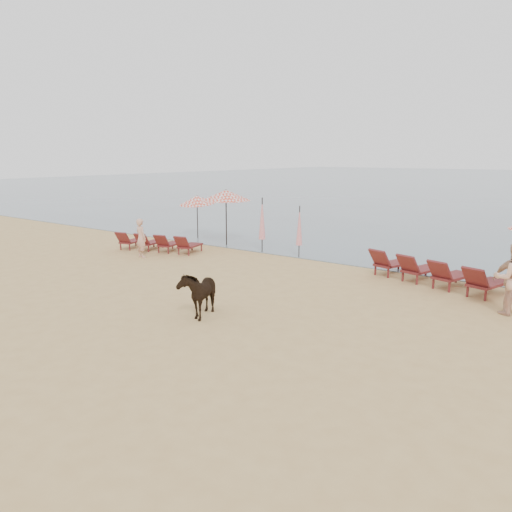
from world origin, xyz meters
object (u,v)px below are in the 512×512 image
(umbrella_open_left_b, at_px, (197,200))
(umbrella_closed_right, at_px, (299,226))
(umbrella_open_left_a, at_px, (226,195))
(beachgoer_right_a, at_px, (512,279))
(umbrella_closed_left, at_px, (262,219))
(lounger_cluster_left, at_px, (158,242))
(beachgoer_left, at_px, (141,238))
(cow, at_px, (199,292))
(lounger_cluster_right, at_px, (433,271))

(umbrella_open_left_b, xyz_separation_m, umbrella_closed_right, (6.65, -0.94, -0.66))
(umbrella_open_left_a, xyz_separation_m, beachgoer_right_a, (12.79, -3.40, -1.39))
(umbrella_open_left_a, relative_size, umbrella_closed_left, 1.10)
(umbrella_open_left_a, bearing_deg, umbrella_closed_right, -22.39)
(lounger_cluster_left, bearing_deg, beachgoer_left, -85.38)
(umbrella_closed_left, distance_m, umbrella_closed_right, 1.92)
(umbrella_open_left_a, bearing_deg, beachgoer_right_a, -32.43)
(lounger_cluster_left, distance_m, cow, 9.45)
(beachgoer_right_a, bearing_deg, umbrella_open_left_b, -40.08)
(lounger_cluster_left, xyz_separation_m, umbrella_closed_right, (5.76, 2.56, 0.93))
(umbrella_open_left_b, xyz_separation_m, beachgoer_right_a, (15.19, -3.98, -1.01))
(umbrella_closed_left, bearing_deg, lounger_cluster_right, -8.48)
(lounger_cluster_left, height_order, umbrella_closed_right, umbrella_closed_right)
(cow, xyz_separation_m, beachgoer_left, (-7.21, 4.20, 0.18))
(beachgoer_right_a, bearing_deg, cow, 11.83)
(umbrella_open_left_a, bearing_deg, umbrella_open_left_b, 148.85)
(lounger_cluster_left, relative_size, umbrella_open_left_a, 1.47)
(lounger_cluster_right, height_order, beachgoer_right_a, beachgoer_right_a)
(lounger_cluster_left, relative_size, beachgoer_right_a, 1.99)
(cow, bearing_deg, umbrella_open_left_b, 111.35)
(lounger_cluster_right, bearing_deg, beachgoer_left, -150.18)
(lounger_cluster_right, xyz_separation_m, cow, (-4.00, -6.94, 0.17))
(lounger_cluster_left, relative_size, cow, 2.60)
(beachgoer_left, bearing_deg, umbrella_closed_left, -118.81)
(umbrella_closed_right, xyz_separation_m, cow, (1.90, -8.09, -0.70))
(cow, bearing_deg, beachgoer_right_a, 15.15)
(lounger_cluster_right, xyz_separation_m, umbrella_closed_right, (-5.89, 1.15, 0.87))
(umbrella_open_left_a, xyz_separation_m, umbrella_open_left_b, (-2.40, 0.58, -0.38))
(beachgoer_left, bearing_deg, lounger_cluster_right, -154.04)
(lounger_cluster_left, distance_m, umbrella_closed_right, 6.38)
(lounger_cluster_right, height_order, umbrella_closed_left, umbrella_closed_left)
(umbrella_closed_left, relative_size, umbrella_closed_right, 1.11)
(cow, xyz_separation_m, beachgoer_right_a, (6.64, 5.05, 0.35))
(umbrella_closed_left, bearing_deg, umbrella_open_left_a, 171.65)
(lounger_cluster_right, relative_size, beachgoer_left, 2.78)
(umbrella_closed_right, height_order, beachgoer_left, umbrella_closed_right)
(umbrella_closed_left, height_order, beachgoer_right_a, umbrella_closed_left)
(lounger_cluster_right, xyz_separation_m, beachgoer_right_a, (2.65, -1.90, 0.52))
(beachgoer_right_a, bearing_deg, umbrella_closed_left, -41.69)
(beachgoer_left, height_order, beachgoer_right_a, beachgoer_right_a)
(cow, bearing_deg, beachgoer_left, 127.70)
(umbrella_closed_left, distance_m, beachgoer_left, 5.22)
(umbrella_closed_left, relative_size, cow, 1.61)
(umbrella_closed_left, bearing_deg, cow, -64.81)
(umbrella_open_left_b, distance_m, umbrella_closed_left, 4.85)
(beachgoer_right_a, bearing_deg, beachgoer_left, -21.90)
(umbrella_closed_right, distance_m, beachgoer_right_a, 9.07)
(lounger_cluster_right, xyz_separation_m, beachgoer_left, (-11.21, -2.74, 0.35))
(umbrella_open_left_a, bearing_deg, beachgoer_left, -121.64)
(cow, distance_m, beachgoer_left, 8.35)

